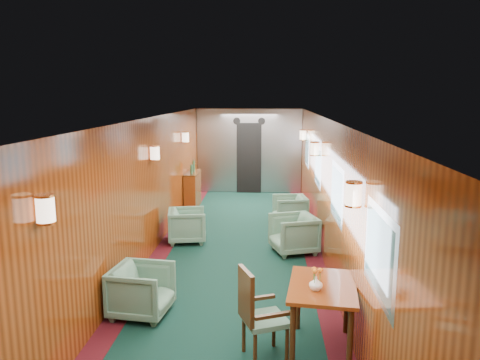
{
  "coord_description": "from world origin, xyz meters",
  "views": [
    {
      "loc": [
        0.53,
        -7.36,
        2.79
      ],
      "look_at": [
        0.0,
        1.56,
        1.15
      ],
      "focal_mm": 35.0,
      "sensor_mm": 36.0,
      "label": 1
    }
  ],
  "objects_px": {
    "armchair_left_far": "(187,225)",
    "armchair_right_near": "(293,234)",
    "dining_table": "(322,295)",
    "credenza": "(193,189)",
    "armchair_right_far": "(290,210)",
    "armchair_left_near": "(142,291)",
    "side_chair": "(257,311)"
  },
  "relations": [
    {
      "from": "dining_table",
      "to": "armchair_right_near",
      "type": "height_order",
      "value": "dining_table"
    },
    {
      "from": "dining_table",
      "to": "armchair_right_near",
      "type": "xyz_separation_m",
      "value": [
        -0.14,
        3.25,
        -0.3
      ]
    },
    {
      "from": "credenza",
      "to": "armchair_right_near",
      "type": "distance_m",
      "value": 4.08
    },
    {
      "from": "dining_table",
      "to": "armchair_right_far",
      "type": "relative_size",
      "value": 1.57
    },
    {
      "from": "credenza",
      "to": "armchair_left_near",
      "type": "relative_size",
      "value": 1.62
    },
    {
      "from": "dining_table",
      "to": "credenza",
      "type": "distance_m",
      "value": 7.04
    },
    {
      "from": "armchair_left_near",
      "to": "armchair_left_far",
      "type": "distance_m",
      "value": 3.04
    },
    {
      "from": "dining_table",
      "to": "armchair_right_near",
      "type": "bearing_deg",
      "value": 99.61
    },
    {
      "from": "credenza",
      "to": "armchair_left_near",
      "type": "height_order",
      "value": "credenza"
    },
    {
      "from": "side_chair",
      "to": "armchair_right_far",
      "type": "xyz_separation_m",
      "value": [
        0.59,
        5.31,
        -0.23
      ]
    },
    {
      "from": "armchair_left_far",
      "to": "dining_table",
      "type": "bearing_deg",
      "value": -160.53
    },
    {
      "from": "armchair_right_near",
      "to": "armchair_right_far",
      "type": "distance_m",
      "value": 1.84
    },
    {
      "from": "dining_table",
      "to": "armchair_left_near",
      "type": "xyz_separation_m",
      "value": [
        -2.19,
        0.71,
        -0.31
      ]
    },
    {
      "from": "side_chair",
      "to": "armchair_right_far",
      "type": "distance_m",
      "value": 5.35
    },
    {
      "from": "dining_table",
      "to": "armchair_left_far",
      "type": "relative_size",
      "value": 1.56
    },
    {
      "from": "side_chair",
      "to": "credenza",
      "type": "bearing_deg",
      "value": 82.55
    },
    {
      "from": "armchair_left_near",
      "to": "armchair_right_far",
      "type": "bearing_deg",
      "value": -17.83
    },
    {
      "from": "credenza",
      "to": "armchair_right_far",
      "type": "bearing_deg",
      "value": -32.3
    },
    {
      "from": "armchair_left_far",
      "to": "armchair_right_near",
      "type": "xyz_separation_m",
      "value": [
        2.0,
        -0.5,
        0.02
      ]
    },
    {
      "from": "credenza",
      "to": "armchair_right_far",
      "type": "height_order",
      "value": "credenza"
    },
    {
      "from": "side_chair",
      "to": "credenza",
      "type": "height_order",
      "value": "credenza"
    },
    {
      "from": "dining_table",
      "to": "armchair_right_far",
      "type": "xyz_separation_m",
      "value": [
        -0.12,
        5.09,
        -0.32
      ]
    },
    {
      "from": "armchair_right_far",
      "to": "side_chair",
      "type": "bearing_deg",
      "value": -14.57
    },
    {
      "from": "side_chair",
      "to": "armchair_left_far",
      "type": "xyz_separation_m",
      "value": [
        -1.43,
        3.97,
        -0.23
      ]
    },
    {
      "from": "armchair_left_far",
      "to": "armchair_right_near",
      "type": "bearing_deg",
      "value": -114.31
    },
    {
      "from": "armchair_left_far",
      "to": "armchair_right_far",
      "type": "distance_m",
      "value": 2.42
    },
    {
      "from": "armchair_left_near",
      "to": "armchair_right_near",
      "type": "xyz_separation_m",
      "value": [
        2.06,
        2.54,
        0.02
      ]
    },
    {
      "from": "credenza",
      "to": "armchair_left_far",
      "type": "bearing_deg",
      "value": -82.99
    },
    {
      "from": "armchair_right_near",
      "to": "credenza",
      "type": "bearing_deg",
      "value": -162.65
    },
    {
      "from": "armchair_left_far",
      "to": "credenza",
      "type": "bearing_deg",
      "value": -3.14
    },
    {
      "from": "dining_table",
      "to": "armchair_left_near",
      "type": "relative_size",
      "value": 1.53
    },
    {
      "from": "side_chair",
      "to": "armchair_left_near",
      "type": "height_order",
      "value": "side_chair"
    }
  ]
}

